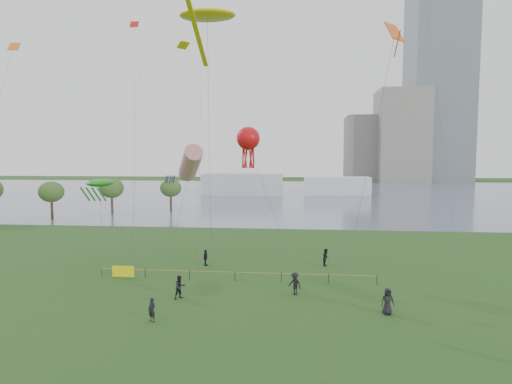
{
  "coord_description": "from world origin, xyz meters",
  "views": [
    {
      "loc": [
        3.15,
        -22.32,
        10.71
      ],
      "look_at": [
        0.0,
        10.0,
        8.0
      ],
      "focal_mm": 30.0,
      "sensor_mm": 36.0,
      "label": 1
    }
  ],
  "objects": [
    {
      "name": "kite_octopus",
      "position": [
        -1.67,
        19.25,
        12.38
      ],
      "size": [
        6.02,
        7.3,
        13.6
      ],
      "rotation": [
        0.0,
        0.0,
        -0.2
      ],
      "color": "#3F3F42"
    },
    {
      "name": "spectator_b",
      "position": [
        3.01,
        10.2,
        0.88
      ],
      "size": [
        1.3,
        1.2,
        1.76
      ],
      "primitive_type": "imported",
      "rotation": [
        0.0,
        0.0,
        -0.64
      ],
      "color": "black",
      "rests_on": "ground_plane"
    },
    {
      "name": "trees",
      "position": [
        -35.49,
        48.96,
        4.93
      ],
      "size": [
        30.38,
        19.54,
        7.28
      ],
      "color": "#382B19",
      "rests_on": "ground_plane"
    },
    {
      "name": "tower",
      "position": [
        62.0,
        168.0,
        60.0
      ],
      "size": [
        24.0,
        24.0,
        120.0
      ],
      "primitive_type": "cube",
      "color": "slate",
      "rests_on": "ground_plane"
    },
    {
      "name": "spectator_c",
      "position": [
        -5.78,
        18.23,
        0.8
      ],
      "size": [
        0.5,
        0.98,
        1.61
      ],
      "primitive_type": "imported",
      "rotation": [
        0.0,
        0.0,
        1.45
      ],
      "color": "black",
      "rests_on": "ground_plane"
    },
    {
      "name": "spectator_g",
      "position": [
        6.0,
        19.35,
        0.85
      ],
      "size": [
        0.82,
        0.95,
        1.69
      ],
      "primitive_type": "imported",
      "rotation": [
        0.0,
        0.0,
        1.33
      ],
      "color": "black",
      "rests_on": "ground_plane"
    },
    {
      "name": "fence",
      "position": [
        -8.29,
        13.47,
        0.55
      ],
      "size": [
        24.07,
        0.07,
        1.05
      ],
      "color": "black",
      "rests_on": "ground_plane"
    },
    {
      "name": "kite_stingray",
      "position": [
        -4.67,
        14.71,
        22.68
      ],
      "size": [
        4.91,
        10.01,
        23.16
      ],
      "rotation": [
        0.0,
        0.0,
        0.41
      ],
      "color": "#3F3F42"
    },
    {
      "name": "spectator_f",
      "position": [
        -6.19,
        3.87,
        0.78
      ],
      "size": [
        0.68,
        0.58,
        1.57
      ],
      "primitive_type": "imported",
      "rotation": [
        0.0,
        0.0,
        -0.42
      ],
      "color": "black",
      "rests_on": "ground_plane"
    },
    {
      "name": "spectator_a",
      "position": [
        -5.61,
        8.44,
        0.89
      ],
      "size": [
        1.09,
        1.08,
        1.77
      ],
      "primitive_type": "imported",
      "rotation": [
        0.0,
        0.0,
        0.76
      ],
      "color": "black",
      "rests_on": "ground_plane"
    },
    {
      "name": "building_low",
      "position": [
        32.0,
        168.0,
        14.0
      ],
      "size": [
        16.0,
        18.0,
        28.0
      ],
      "primitive_type": "cube",
      "color": "slate",
      "rests_on": "ground_plane"
    },
    {
      "name": "building_mid",
      "position": [
        46.0,
        162.0,
        19.0
      ],
      "size": [
        20.0,
        20.0,
        38.0
      ],
      "primitive_type": "cube",
      "color": "gray",
      "rests_on": "ground_plane"
    },
    {
      "name": "kite_creature",
      "position": [
        -16.25,
        18.08,
        8.08
      ],
      "size": [
        3.65,
        7.69,
        8.51
      ],
      "rotation": [
        0.0,
        0.0,
        -0.39
      ],
      "color": "#3F3F42"
    },
    {
      "name": "lake",
      "position": [
        0.0,
        100.0,
        0.02
      ],
      "size": [
        400.0,
        120.0,
        0.08
      ],
      "primitive_type": "cube",
      "color": "slate",
      "rests_on": "ground_plane"
    },
    {
      "name": "pavilion_left",
      "position": [
        -12.0,
        95.0,
        3.0
      ],
      "size": [
        22.0,
        8.0,
        6.0
      ],
      "primitive_type": "cube",
      "color": "silver",
      "rests_on": "ground_plane"
    },
    {
      "name": "ground_plane",
      "position": [
        0.0,
        0.0,
        0.0
      ],
      "size": [
        400.0,
        400.0,
        0.0
      ],
      "primitive_type": "plane",
      "color": "#193912"
    },
    {
      "name": "kite_delta",
      "position": [
        9.22,
        6.91,
        17.87
      ],
      "size": [
        5.97,
        12.08,
        19.59
      ],
      "rotation": [
        0.0,
        0.0,
        -0.11
      ],
      "color": "#3F3F42"
    },
    {
      "name": "pavilion_right",
      "position": [
        14.0,
        98.0,
        2.5
      ],
      "size": [
        18.0,
        7.0,
        5.0
      ],
      "primitive_type": "cube",
      "color": "silver",
      "rests_on": "ground_plane"
    },
    {
      "name": "spectator_d",
      "position": [
        9.3,
        6.66,
        0.91
      ],
      "size": [
        0.95,
        0.67,
        1.82
      ],
      "primitive_type": "imported",
      "rotation": [
        0.0,
        0.0,
        0.11
      ],
      "color": "black",
      "rests_on": "ground_plane"
    },
    {
      "name": "kite_windsock",
      "position": [
        -7.79,
        20.59,
        10.0
      ],
      "size": [
        4.29,
        5.69,
        11.95
      ],
      "rotation": [
        0.0,
        0.0,
        -0.28
      ],
      "color": "#3F3F42"
    },
    {
      "name": "small_kites",
      "position": [
        -4.04,
        18.18,
        23.41
      ],
      "size": [
        39.89,
        16.07,
        14.52
      ],
      "color": "red"
    }
  ]
}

